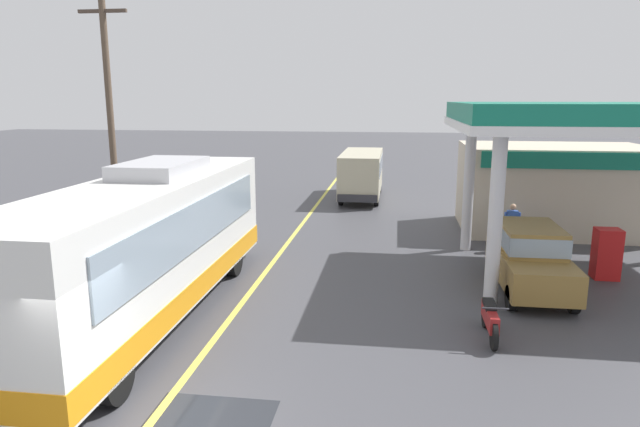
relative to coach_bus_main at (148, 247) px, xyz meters
The scene contains 9 objects.
ground 15.29m from the coach_bus_main, 82.53° to the left, with size 120.00×120.00×0.00m, color #424247.
lane_divider_stripe 10.40m from the coach_bus_main, 78.90° to the left, with size 0.16×50.00×0.01m, color #D8CC4C.
coach_bus_main is the anchor object (origin of this frame).
gas_station_roadside 14.90m from the coach_bus_main, 35.88° to the left, with size 9.10×11.95×5.10m.
car_at_pump 10.09m from the coach_bus_main, 18.19° to the left, with size 1.70×4.20×1.82m.
minibus_opposing_lane 17.32m from the coach_bus_main, 76.45° to the left, with size 2.04×6.13×2.44m.
motorcycle_parked_forecourt 8.11m from the coach_bus_main, ahead, with size 0.55×1.80×0.92m.
pedestrian_near_pump 12.32m from the coach_bus_main, 36.46° to the left, with size 0.55×0.22×1.66m.
utility_pole_roadside 8.94m from the coach_bus_main, 122.53° to the left, with size 1.80×0.24×8.83m.
Camera 1 is at (3.88, -7.23, 5.24)m, focal length 31.14 mm.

